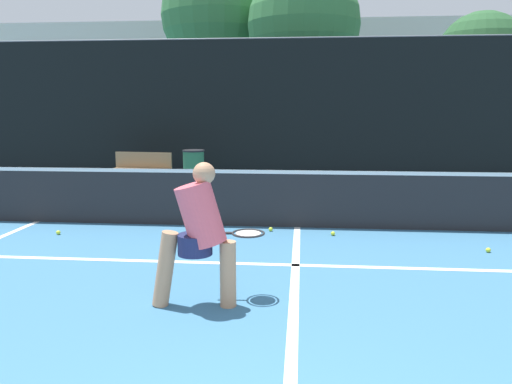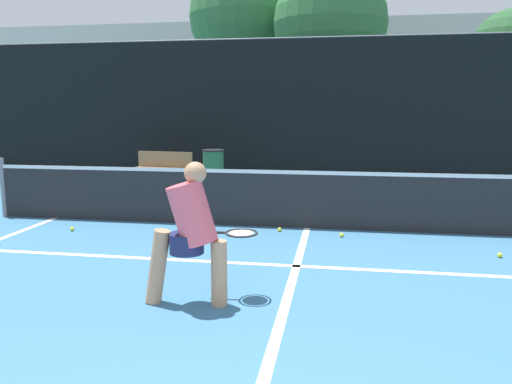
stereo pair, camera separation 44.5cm
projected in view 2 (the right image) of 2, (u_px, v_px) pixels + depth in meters
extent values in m
cube|color=white|center=(296.00, 266.00, 6.21)|extent=(8.25, 0.10, 0.01)
cube|color=white|center=(290.00, 287.00, 5.46)|extent=(0.10, 5.63, 0.01)
cylinder|color=slate|center=(3.00, 187.00, 9.01)|extent=(0.09, 0.09, 1.07)
cube|color=#232326|center=(308.00, 200.00, 8.12)|extent=(11.00, 0.02, 0.95)
cube|color=white|center=(308.00, 173.00, 8.05)|extent=(11.00, 0.03, 0.06)
cube|color=black|center=(322.00, 112.00, 12.97)|extent=(24.00, 0.06, 3.72)
cylinder|color=slate|center=(323.00, 37.00, 12.66)|extent=(24.00, 0.04, 0.04)
cylinder|color=tan|center=(219.00, 273.00, 4.93)|extent=(0.16, 0.16, 0.66)
cylinder|color=tan|center=(158.00, 267.00, 4.98)|extent=(0.29, 0.18, 0.77)
cylinder|color=#1E234C|center=(187.00, 243.00, 4.91)|extent=(0.34, 0.34, 0.20)
cylinder|color=#E55966|center=(192.00, 213.00, 4.85)|extent=(0.51, 0.37, 0.68)
sphere|color=tan|center=(195.00, 173.00, 4.78)|extent=(0.22, 0.22, 0.22)
cylinder|color=#262628|center=(212.00, 232.00, 5.13)|extent=(0.30, 0.05, 0.03)
torus|color=#262628|center=(241.00, 233.00, 5.10)|extent=(0.36, 0.36, 0.02)
cylinder|color=beige|center=(241.00, 233.00, 5.10)|extent=(0.28, 0.28, 0.01)
sphere|color=#D1E033|center=(342.00, 235.00, 7.62)|extent=(0.07, 0.07, 0.07)
sphere|color=#D1E033|center=(280.00, 230.00, 7.96)|extent=(0.07, 0.07, 0.07)
sphere|color=#D1E033|center=(72.00, 229.00, 8.00)|extent=(0.07, 0.07, 0.07)
sphere|color=#D1E033|center=(500.00, 255.00, 6.56)|extent=(0.07, 0.07, 0.07)
cube|color=olive|center=(162.00, 169.00, 12.67)|extent=(1.54, 0.54, 0.04)
cube|color=olive|center=(165.00, 160.00, 12.80)|extent=(1.51, 0.22, 0.42)
cube|color=#333338|center=(141.00, 176.00, 12.87)|extent=(0.06, 0.32, 0.44)
cube|color=#333338|center=(184.00, 178.00, 12.54)|extent=(0.06, 0.32, 0.44)
cylinder|color=#28603D|center=(213.00, 170.00, 12.26)|extent=(0.51, 0.51, 0.92)
cylinder|color=black|center=(213.00, 150.00, 12.18)|extent=(0.53, 0.53, 0.04)
cube|color=navy|center=(273.00, 156.00, 16.59)|extent=(1.66, 4.28, 0.80)
cube|color=#1E2328|center=(272.00, 136.00, 16.27)|extent=(1.40, 2.57, 0.54)
cylinder|color=black|center=(299.00, 155.00, 17.82)|extent=(0.18, 0.60, 0.60)
cylinder|color=black|center=(292.00, 164.00, 15.15)|extent=(0.18, 0.60, 0.60)
cylinder|color=brown|center=(246.00, 109.00, 19.46)|extent=(0.28, 0.28, 3.91)
sphere|color=#38753D|center=(246.00, 16.00, 18.89)|extent=(4.30, 4.30, 4.30)
cylinder|color=brown|center=(509.00, 129.00, 16.02)|extent=(0.28, 0.28, 2.61)
cylinder|color=brown|center=(328.00, 116.00, 16.96)|extent=(0.28, 0.28, 3.42)
sphere|color=#38753D|center=(330.00, 23.00, 16.47)|extent=(3.77, 3.77, 3.77)
cube|color=beige|center=(332.00, 85.00, 25.53)|extent=(36.00, 2.40, 6.28)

